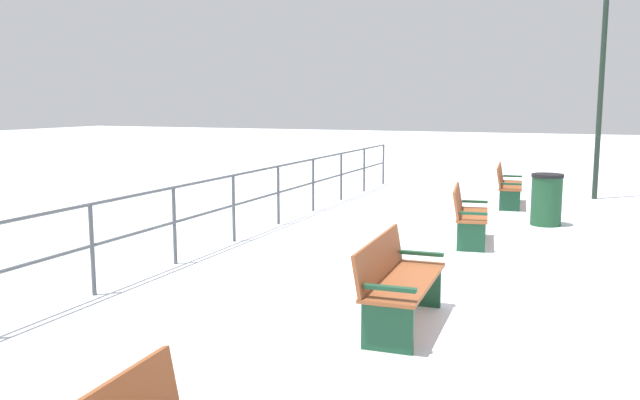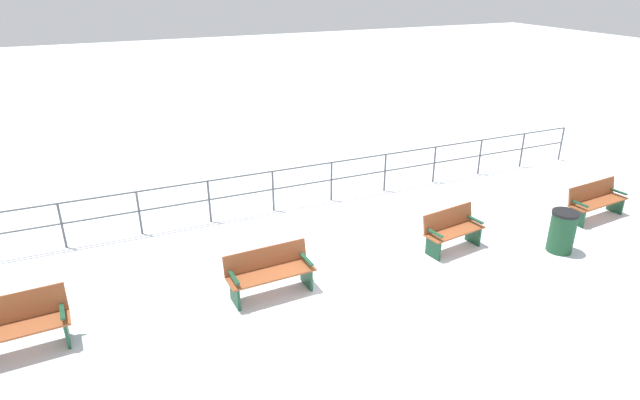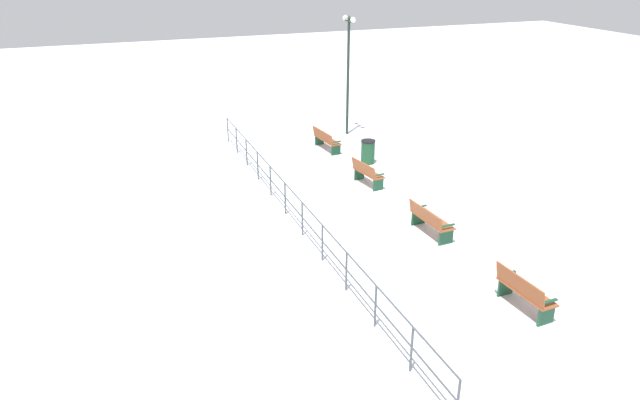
% 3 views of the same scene
% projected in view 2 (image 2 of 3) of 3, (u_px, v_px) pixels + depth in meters
% --- Properties ---
extents(ground_plane, '(80.00, 80.00, 0.00)m').
position_uv_depth(ground_plane, '(369.00, 270.00, 10.67)').
color(ground_plane, white).
rests_on(ground_plane, ground).
extents(bench_nearest, '(0.63, 1.55, 0.95)m').
position_uv_depth(bench_nearest, '(17.00, 325.00, 8.24)').
color(bench_nearest, brown).
rests_on(bench_nearest, ground).
extents(bench_second, '(0.65, 1.64, 0.86)m').
position_uv_depth(bench_second, '(270.00, 272.00, 9.75)').
color(bench_second, brown).
rests_on(bench_second, ground).
extents(bench_third, '(0.70, 1.44, 0.88)m').
position_uv_depth(bench_third, '(452.00, 229.00, 11.32)').
color(bench_third, brown).
rests_on(bench_third, ground).
extents(bench_fourth, '(0.66, 1.71, 0.85)m').
position_uv_depth(bench_fourth, '(596.00, 200.00, 12.77)').
color(bench_fourth, brown).
rests_on(bench_fourth, ground).
extents(waterfront_railing, '(0.05, 17.48, 1.06)m').
position_uv_depth(waterfront_railing, '(303.00, 180.00, 13.32)').
color(waterfront_railing, '#4C5156').
rests_on(waterfront_railing, ground).
extents(trash_bin, '(0.55, 0.55, 0.92)m').
position_uv_depth(trash_bin, '(562.00, 231.00, 11.23)').
color(trash_bin, '#1E4C2D').
rests_on(trash_bin, ground).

